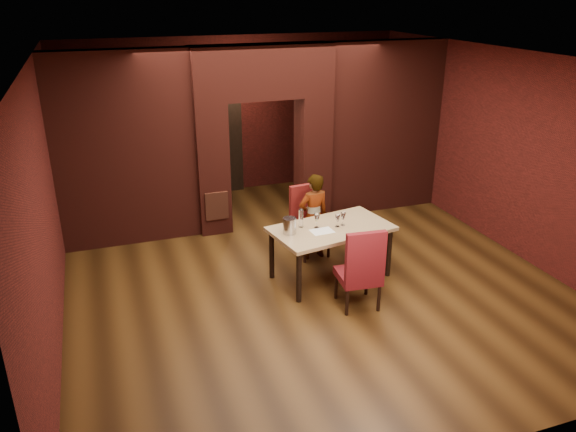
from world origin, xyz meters
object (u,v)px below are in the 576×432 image
(chair_near, at_px, (358,266))
(dining_table, at_px, (331,252))
(wine_glass_a, at_px, (317,221))
(water_bottle, at_px, (301,218))
(wine_bucket, at_px, (290,226))
(potted_plant, at_px, (358,231))
(wine_glass_c, at_px, (343,219))
(wine_glass_b, at_px, (337,221))
(person_seated, at_px, (313,217))
(chair_far, at_px, (311,222))

(chair_near, bearing_deg, dining_table, -82.65)
(dining_table, bearing_deg, wine_glass_a, 156.64)
(water_bottle, bearing_deg, wine_bucket, -145.21)
(wine_bucket, xyz_separation_m, potted_plant, (1.62, 1.02, -0.75))
(wine_glass_c, bearing_deg, chair_near, -100.41)
(wine_glass_b, bearing_deg, person_seated, 96.91)
(person_seated, bearing_deg, wine_glass_b, 89.65)
(wine_glass_a, height_order, potted_plant, wine_glass_a)
(wine_glass_c, height_order, potted_plant, wine_glass_c)
(dining_table, relative_size, person_seated, 1.23)
(chair_far, height_order, person_seated, person_seated)
(wine_glass_b, relative_size, potted_plant, 0.51)
(dining_table, height_order, wine_glass_b, wine_glass_b)
(potted_plant, bearing_deg, chair_near, -116.45)
(chair_far, relative_size, water_bottle, 3.96)
(wine_glass_b, distance_m, potted_plant, 1.53)
(wine_glass_a, xyz_separation_m, wine_glass_b, (0.30, -0.06, -0.01))
(person_seated, xyz_separation_m, wine_glass_a, (-0.21, -0.66, 0.22))
(dining_table, relative_size, potted_plant, 4.75)
(potted_plant, bearing_deg, wine_glass_b, -130.44)
(wine_glass_a, height_order, water_bottle, water_bottle)
(wine_glass_b, relative_size, water_bottle, 0.65)
(chair_near, bearing_deg, wine_glass_c, -94.88)
(dining_table, height_order, person_seated, person_seated)
(wine_glass_c, height_order, water_bottle, water_bottle)
(chair_far, relative_size, potted_plant, 3.12)
(wine_glass_b, bearing_deg, wine_glass_a, 168.11)
(wine_glass_a, distance_m, potted_plant, 1.69)
(wine_glass_a, distance_m, water_bottle, 0.24)
(dining_table, bearing_deg, person_seated, 79.92)
(water_bottle, bearing_deg, chair_far, 57.50)
(wine_bucket, bearing_deg, chair_near, -51.68)
(dining_table, bearing_deg, chair_far, 80.40)
(person_seated, bearing_deg, chair_far, -93.60)
(potted_plant, bearing_deg, person_seated, -162.27)
(chair_far, xyz_separation_m, wine_glass_b, (0.09, -0.82, 0.34))
(chair_far, bearing_deg, potted_plant, 4.96)
(person_seated, bearing_deg, wine_glass_c, 97.77)
(chair_far, bearing_deg, wine_glass_b, -90.59)
(dining_table, distance_m, wine_glass_c, 0.54)
(chair_near, height_order, wine_glass_c, chair_near)
(wine_glass_b, height_order, potted_plant, wine_glass_b)
(dining_table, height_order, wine_bucket, wine_bucket)
(person_seated, distance_m, wine_glass_a, 0.72)
(wine_glass_b, height_order, wine_bucket, wine_bucket)
(wine_glass_a, bearing_deg, chair_near, -75.44)
(wine_bucket, bearing_deg, chair_far, 51.45)
(wine_glass_b, height_order, wine_glass_c, wine_glass_c)
(chair_far, relative_size, wine_glass_b, 6.08)
(wine_bucket, bearing_deg, wine_glass_c, 1.24)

